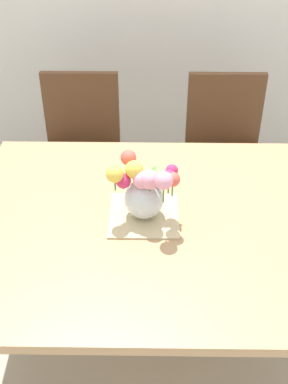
% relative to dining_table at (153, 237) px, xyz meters
% --- Properties ---
extents(ground_plane, '(12.00, 12.00, 0.00)m').
position_rel_dining_table_xyz_m(ground_plane, '(0.00, 0.00, -0.66)').
color(ground_plane, '#B7AD99').
extents(dining_table, '(1.45, 1.16, 0.74)m').
position_rel_dining_table_xyz_m(dining_table, '(0.00, 0.00, 0.00)').
color(dining_table, tan).
rests_on(dining_table, ground_plane).
extents(chair_left, '(0.42, 0.42, 0.90)m').
position_rel_dining_table_xyz_m(chair_left, '(-0.40, 0.92, -0.14)').
color(chair_left, brown).
rests_on(chair_left, ground_plane).
extents(chair_right, '(0.42, 0.42, 0.90)m').
position_rel_dining_table_xyz_m(chair_right, '(0.40, 0.92, -0.14)').
color(chair_right, brown).
rests_on(chair_right, ground_plane).
extents(placemat, '(0.27, 0.27, 0.01)m').
position_rel_dining_table_xyz_m(placemat, '(-0.04, 0.03, 0.09)').
color(placemat, '#CCB789').
rests_on(placemat, dining_table).
extents(flower_vase, '(0.28, 0.22, 0.26)m').
position_rel_dining_table_xyz_m(flower_vase, '(-0.03, 0.03, 0.22)').
color(flower_vase, silver).
rests_on(flower_vase, placemat).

